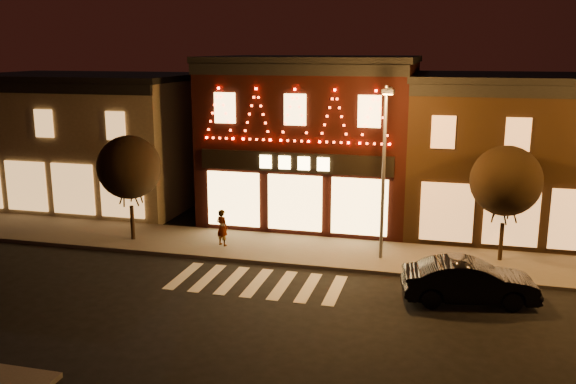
% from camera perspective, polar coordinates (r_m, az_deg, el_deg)
% --- Properties ---
extents(ground, '(120.00, 120.00, 0.00)m').
position_cam_1_polar(ground, '(20.45, -6.25, -12.17)').
color(ground, black).
rests_on(ground, ground).
extents(sidewalk_far, '(44.00, 4.00, 0.15)m').
position_cam_1_polar(sidewalk_far, '(27.10, 3.75, -5.54)').
color(sidewalk_far, '#47423D').
rests_on(sidewalk_far, ground).
extents(building_left, '(12.20, 8.28, 7.30)m').
position_cam_1_polar(building_left, '(37.29, -17.63, 4.64)').
color(building_left, '#716550').
rests_on(building_left, ground).
extents(building_pulp, '(10.20, 8.34, 8.30)m').
position_cam_1_polar(building_pulp, '(32.27, 2.36, 4.94)').
color(building_pulp, black).
rests_on(building_pulp, ground).
extents(building_right_a, '(9.20, 8.28, 7.50)m').
position_cam_1_polar(building_right_a, '(31.76, 19.39, 3.35)').
color(building_right_a, '#372313').
rests_on(building_right_a, ground).
extents(streetlamp_mid, '(0.50, 1.63, 7.10)m').
position_cam_1_polar(streetlamp_mid, '(25.20, 8.77, 2.88)').
color(streetlamp_mid, '#59595E').
rests_on(streetlamp_mid, sidewalk_far).
extents(tree_left, '(2.85, 2.85, 4.77)m').
position_cam_1_polar(tree_left, '(28.77, -14.30, 2.20)').
color(tree_left, black).
rests_on(tree_left, sidewalk_far).
extents(tree_right, '(2.85, 2.85, 4.76)m').
position_cam_1_polar(tree_right, '(26.53, 19.29, 0.96)').
color(tree_right, black).
rests_on(tree_right, sidewalk_far).
extents(dark_sedan, '(4.81, 2.37, 1.52)m').
position_cam_1_polar(dark_sedan, '(22.81, 16.25, -7.84)').
color(dark_sedan, black).
rests_on(dark_sedan, ground).
extents(pedestrian, '(0.70, 0.59, 1.64)m').
position_cam_1_polar(pedestrian, '(27.69, -6.03, -3.24)').
color(pedestrian, gray).
rests_on(pedestrian, sidewalk_far).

